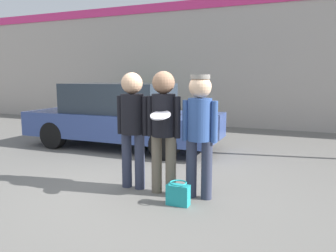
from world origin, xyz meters
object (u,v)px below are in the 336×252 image
Objects in this scene: person_left at (133,120)px; handbag at (178,194)px; parked_car_near at (122,116)px; person_middle_with_frisbee at (164,122)px; person_right at (200,125)px; shrub at (137,105)px.

person_left is 5.54× the size of handbag.
person_middle_with_frisbee is at bearing -49.53° from parked_car_near.
person_left is 1.30m from handbag.
person_middle_with_frisbee is 0.38× the size of parked_car_near.
parked_car_near is 3.93m from handbag.
person_right is at bearing -43.16° from parked_car_near.
person_left is 6.56m from shrub.
person_middle_with_frisbee is 1.02m from handbag.
person_right is 3.75m from parked_car_near.
person_right is 0.37× the size of parked_car_near.
shrub reaches higher than handbag.
person_left is at bearing -62.54° from shrub.
person_right is at bearing 3.30° from person_middle_with_frisbee.
parked_car_near is at bearing 130.47° from person_middle_with_frisbee.
shrub is 7.34m from handbag.
shrub is at bearing 124.85° from person_right.
person_right is at bearing -55.15° from shrub.
person_left is 1.02× the size of person_right.
person_left reaches higher than handbag.
shrub is at bearing 121.14° from person_middle_with_frisbee.
person_left reaches higher than parked_car_near.
parked_car_near is 3.54m from shrub.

